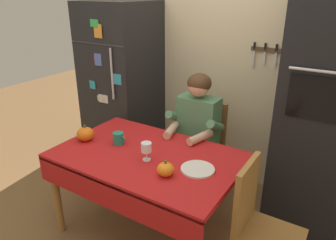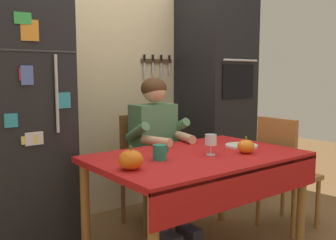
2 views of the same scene
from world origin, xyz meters
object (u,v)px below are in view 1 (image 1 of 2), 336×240
Objects in this scene: chair_right_side at (258,224)px; wall_oven at (322,107)px; chair_behind_person at (203,145)px; coffee_mug at (118,138)px; wine_glass at (146,148)px; pumpkin_large at (85,134)px; refrigerator at (122,87)px; seated_person at (195,131)px; dining_table at (146,165)px; pumpkin_medium at (166,169)px; serving_tray at (198,169)px.

wall_oven is at bearing 81.02° from chair_right_side.
chair_behind_person is 8.09× the size of coffee_mug.
wine_glass is at bearing -135.67° from wall_oven.
pumpkin_large is (-0.27, -0.10, 0.01)m from coffee_mug.
wall_oven is at bearing 44.33° from wine_glass.
chair_behind_person is (1.05, -0.09, -0.39)m from refrigerator.
wine_glass reaches higher than pumpkin_large.
refrigerator reaches higher than wine_glass.
refrigerator is 1.45× the size of seated_person.
refrigerator is at bearing 111.95° from pumpkin_large.
refrigerator reaches higher than coffee_mug.
coffee_mug is 0.37m from wine_glass.
seated_person reaches higher than chair_behind_person.
dining_table is at bearing -138.69° from wall_oven.
wine_glass is (0.05, -0.05, 0.18)m from dining_table.
refrigerator reaches higher than pumpkin_medium.
wine_glass is 0.40m from serving_tray.
serving_tray is at bearing -124.20° from wall_oven.
refrigerator is 1.10m from seated_person.
wall_oven is 18.27× the size of coffee_mug.
dining_table is at bearing 5.50° from pumpkin_large.
pumpkin_medium is at bearing -79.21° from chair_behind_person.
wine_glass is 0.26m from pumpkin_medium.
wall_oven is 1.41m from wine_glass.
seated_person reaches higher than serving_tray.
pumpkin_large is 0.86m from pumpkin_medium.
dining_table is 0.44m from serving_tray.
seated_person is 0.94m from pumpkin_large.
dining_table is at bearing -7.79° from coffee_mug.
refrigerator is 1.64m from serving_tray.
chair_behind_person is at bearing -4.92° from refrigerator.
serving_tray is at bearing 175.31° from chair_right_side.
chair_right_side is at bearing -26.05° from refrigerator.
seated_person is 8.88× the size of wine_glass.
wall_oven is 1.50× the size of dining_table.
dining_table is 5.90× the size of serving_tray.
seated_person reaches higher than dining_table.
wine_glass is 1.20× the size of pumpkin_medium.
refrigerator reaches higher than pumpkin_large.
serving_tray is (0.15, 0.17, -0.04)m from pumpkin_medium.
serving_tray is (-0.62, -0.91, -0.30)m from wall_oven.
chair_right_side is at bearing -45.47° from chair_behind_person.
seated_person is 0.68m from serving_tray.
chair_behind_person is (-0.95, -0.13, -0.54)m from wall_oven.
refrigerator is 1.94× the size of chair_behind_person.
coffee_mug is at bearing 161.15° from pumpkin_medium.
wall_oven is at bearing 18.55° from seated_person.
chair_behind_person and chair_right_side have the same top height.
seated_person is at bearing -161.45° from wall_oven.
pumpkin_large reaches higher than pumpkin_medium.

